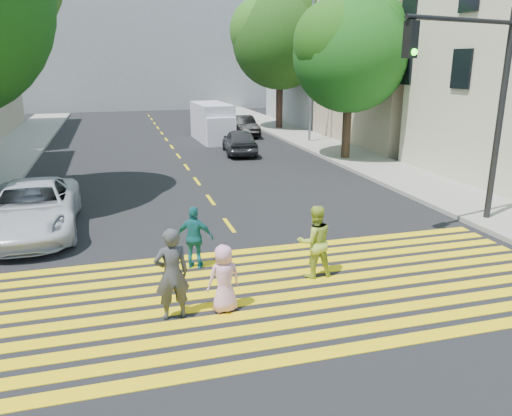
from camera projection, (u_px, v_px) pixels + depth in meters
name	position (u px, v px, depth m)	size (l,w,h in m)	color
ground	(298.00, 320.00, 9.60)	(120.00, 120.00, 0.00)	black
sidewalk_left	(16.00, 150.00, 27.66)	(3.00, 40.00, 0.15)	gray
sidewalk_right	(351.00, 157.00, 25.64)	(3.00, 60.00, 0.15)	gray
crosswalk	(278.00, 291.00, 10.77)	(13.40, 5.30, 0.01)	yellow
lane_line	(169.00, 143.00, 30.36)	(0.12, 34.40, 0.01)	yellow
building_right_tan	(425.00, 57.00, 29.64)	(10.00, 10.00, 10.00)	tan
building_right_grey	(345.00, 58.00, 39.79)	(10.00, 10.00, 10.00)	gray
backdrop_block	(139.00, 49.00, 52.20)	(30.00, 8.00, 12.00)	gray
tree_right_near	(352.00, 48.00, 23.60)	(6.16, 5.70, 7.97)	#302519
tree_right_far	(281.00, 36.00, 34.55)	(8.91, 8.64, 9.62)	#3E271F
pedestrian_man	(172.00, 274.00, 9.45)	(0.67, 0.44, 1.83)	#3A3A3E
pedestrian_woman	(315.00, 242.00, 11.33)	(0.82, 0.64, 1.70)	#A8BD3D
pedestrian_child	(224.00, 278.00, 9.78)	(0.68, 0.44, 1.38)	#DD99BD
pedestrian_extra	(195.00, 238.00, 11.84)	(0.89, 0.37, 1.52)	#176471
white_sedan	(32.00, 208.00, 14.31)	(2.43, 5.27, 1.46)	silver
dark_car_near	(240.00, 141.00, 26.61)	(1.60, 3.99, 1.36)	#242528
silver_car	(206.00, 118.00, 37.94)	(1.86, 4.58, 1.33)	#ABACAD
dark_car_parked	(243.00, 126.00, 33.03)	(1.40, 4.01, 1.32)	black
white_van	(213.00, 123.00, 30.86)	(2.00, 4.92, 2.29)	silver
traffic_signal	(478.00, 90.00, 13.78)	(4.14, 1.35, 6.22)	black
street_lamp	(309.00, 60.00, 28.84)	(1.92, 0.21, 8.49)	gray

